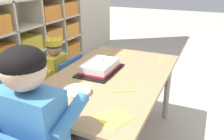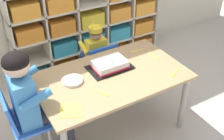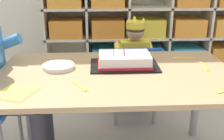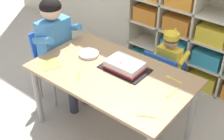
% 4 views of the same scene
% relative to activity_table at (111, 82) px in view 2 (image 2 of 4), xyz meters
% --- Properties ---
extents(ground, '(16.00, 16.00, 0.00)m').
position_rel_activity_table_xyz_m(ground, '(0.00, 0.00, -0.55)').
color(ground, '#BCB2A3').
extents(storage_cubby_shelf, '(1.87, 0.32, 1.09)m').
position_rel_activity_table_xyz_m(storage_cubby_shelf, '(0.39, 1.15, -0.04)').
color(storage_cubby_shelf, beige).
rests_on(storage_cubby_shelf, ground).
extents(activity_table, '(1.28, 0.77, 0.62)m').
position_rel_activity_table_xyz_m(activity_table, '(0.00, 0.00, 0.00)').
color(activity_table, '#A37F56').
rests_on(activity_table, ground).
extents(classroom_chair_blue, '(0.36, 0.31, 0.63)m').
position_rel_activity_table_xyz_m(classroom_chair_blue, '(0.18, 0.54, -0.17)').
color(classroom_chair_blue, '#1E4CA8').
rests_on(classroom_chair_blue, ground).
extents(child_with_crown, '(0.30, 0.31, 0.82)m').
position_rel_activity_table_xyz_m(child_with_crown, '(0.18, 0.65, -0.04)').
color(child_with_crown, yellow).
rests_on(child_with_crown, ground).
extents(classroom_chair_adult_side, '(0.32, 0.38, 0.71)m').
position_rel_activity_table_xyz_m(classroom_chair_adult_side, '(-0.79, 0.06, -0.11)').
color(classroom_chair_adult_side, blue).
rests_on(classroom_chair_adult_side, ground).
extents(adult_helper_seated, '(0.44, 0.41, 1.04)m').
position_rel_activity_table_xyz_m(adult_helper_seated, '(-0.67, 0.06, 0.09)').
color(adult_helper_seated, '#3D7FBC').
rests_on(adult_helper_seated, ground).
extents(birthday_cake_on_tray, '(0.38, 0.25, 0.11)m').
position_rel_activity_table_xyz_m(birthday_cake_on_tray, '(0.05, 0.10, 0.11)').
color(birthday_cake_on_tray, black).
rests_on(birthday_cake_on_tray, activity_table).
extents(paper_plate_stack, '(0.17, 0.17, 0.02)m').
position_rel_activity_table_xyz_m(paper_plate_stack, '(-0.32, 0.08, 0.09)').
color(paper_plate_stack, white).
rests_on(paper_plate_stack, activity_table).
extents(paper_napkin_square, '(0.20, 0.20, 0.00)m').
position_rel_activity_table_xyz_m(paper_napkin_square, '(-0.47, -0.23, 0.08)').
color(paper_napkin_square, '#F4DB4C').
rests_on(paper_napkin_square, activity_table).
extents(fork_beside_plate_stack, '(0.02, 0.14, 0.00)m').
position_rel_activity_table_xyz_m(fork_beside_plate_stack, '(0.50, 0.06, 0.08)').
color(fork_beside_plate_stack, yellow).
rests_on(fork_beside_plate_stack, activity_table).
extents(fork_near_cake_tray, '(0.13, 0.07, 0.00)m').
position_rel_activity_table_xyz_m(fork_near_cake_tray, '(0.49, -0.25, 0.08)').
color(fork_near_cake_tray, yellow).
rests_on(fork_near_cake_tray, activity_table).
extents(fork_by_napkin, '(0.14, 0.03, 0.00)m').
position_rel_activity_table_xyz_m(fork_by_napkin, '(0.42, 0.22, 0.08)').
color(fork_by_napkin, yellow).
rests_on(fork_by_napkin, activity_table).
extents(fork_at_table_front_edge, '(0.09, 0.13, 0.00)m').
position_rel_activity_table_xyz_m(fork_at_table_front_edge, '(-0.19, -0.18, 0.08)').
color(fork_at_table_front_edge, yellow).
rests_on(fork_at_table_front_edge, activity_table).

